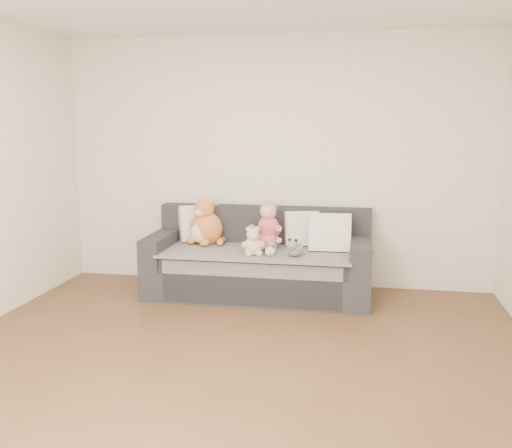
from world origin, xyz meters
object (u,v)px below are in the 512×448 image
Objects in this scene: sofa at (259,264)px; plush_cat at (205,225)px; sippy_cup at (271,248)px; toddler at (268,230)px; teddy_bear at (253,244)px.

plush_cat is (-0.59, 0.11, 0.35)m from sofa.
sofa is at bearing 120.71° from sippy_cup.
plush_cat is at bearing 170.12° from toddler.
sofa reaches higher than sippy_cup.
toddler is at bearing -24.56° from sofa.
sofa is at bearing 157.90° from toddler.
plush_cat is at bearing 169.64° from sofa.
toddler is 3.98× the size of sippy_cup.
plush_cat is 4.33× the size of sippy_cup.
toddler reaches higher than sofa.
plush_cat reaches higher than toddler.
teddy_bear is 2.32× the size of sippy_cup.
sippy_cup is (0.16, 0.06, -0.05)m from teddy_bear.
sofa is 0.37m from toddler.
sippy_cup is (0.16, -0.26, 0.23)m from sofa.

